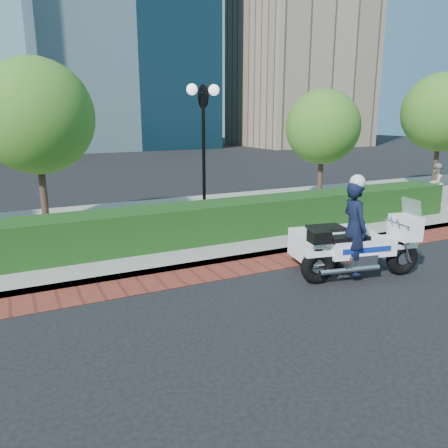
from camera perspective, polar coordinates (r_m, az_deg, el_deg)
name	(u,v)px	position (r m, az deg, el deg)	size (l,w,h in m)	color
ground	(264,293)	(8.91, 5.22, -8.92)	(120.00, 120.00, 0.00)	black
brick_strip	(230,270)	(10.12, 0.76, -5.97)	(60.00, 1.00, 0.01)	maroon
sidewalk	(166,225)	(14.09, -7.60, -0.07)	(60.00, 8.00, 0.15)	gray
hedge_main	(194,223)	(11.77, -3.89, 0.11)	(18.00, 1.20, 1.00)	#113412
lamppost	(204,133)	(13.30, -2.69, 11.78)	(1.02, 0.70, 4.21)	black
tree_b	(36,117)	(13.50, -23.36, 12.74)	(3.20, 3.20, 4.89)	#332319
tree_c	(323,127)	(17.30, 12.78, 12.24)	(2.80, 2.80, 4.30)	#332319
tree_d	(442,112)	(21.96, 26.54, 12.90)	(3.40, 3.40, 5.16)	#332319
tower_right	(302,23)	(56.39, 10.13, 24.48)	(14.00, 12.00, 28.00)	gray
police_motorcycle	(348,240)	(10.06, 15.84, -1.99)	(2.81, 2.26, 2.29)	black
pedestrian	(435,183)	(18.90, 25.87, 4.82)	(0.75, 0.58, 1.54)	#A29F90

